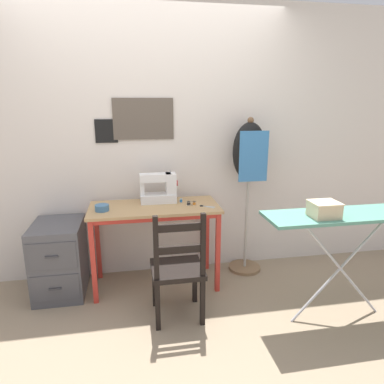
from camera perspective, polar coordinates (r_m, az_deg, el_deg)
name	(u,v)px	position (r m, az deg, el deg)	size (l,w,h in m)	color
ground_plane	(159,299)	(3.14, -5.53, -17.26)	(14.00, 14.00, 0.00)	gray
wall_back	(150,144)	(3.27, -6.97, 7.89)	(10.00, 0.07, 2.55)	silver
sewing_table	(155,217)	(3.07, -6.22, -4.23)	(1.14, 0.52, 0.77)	tan
sewing_machine	(160,189)	(3.14, -5.33, 0.55)	(0.34, 0.15, 0.29)	white
fabric_bowl	(102,208)	(3.00, -14.78, -2.53)	(0.12, 0.12, 0.05)	teal
scissors	(205,206)	(3.03, 2.17, -2.39)	(0.13, 0.11, 0.01)	silver
thread_spool_near_machine	(181,201)	(3.15, -1.85, -1.44)	(0.03, 0.03, 0.03)	#2875C1
thread_spool_mid_table	(189,203)	(3.06, -0.56, -1.91)	(0.04, 0.04, 0.03)	black
thread_spool_far_edge	(194,203)	(3.06, 0.37, -1.89)	(0.03, 0.03, 0.03)	orange
wooden_chair	(178,269)	(2.70, -2.40, -12.74)	(0.40, 0.38, 0.90)	black
filing_cabinet	(60,258)	(3.29, -21.17, -10.29)	(0.42, 0.55, 0.65)	#4C4C51
dress_form	(249,161)	(3.29, 9.48, 5.06)	(0.32, 0.32, 1.53)	#846647
ironing_board	(346,219)	(2.78, 24.32, -4.16)	(1.23, 0.35, 0.87)	#518E7A
storage_box	(324,209)	(2.60, 21.17, -2.71)	(0.20, 0.18, 0.11)	beige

